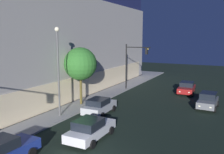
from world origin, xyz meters
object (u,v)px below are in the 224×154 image
Objects in this scene: car_blue at (1,151)px; car_silver at (99,106)px; street_lamp_sidewalk at (58,61)px; car_grey at (208,100)px; car_white at (90,129)px; car_red at (187,88)px; sidewalk_tree at (80,64)px; traffic_light_far_corner at (133,60)px; modern_building at (14,39)px.

car_blue reaches higher than car_silver.
street_lamp_sidewalk is 10.21m from car_blue.
street_lamp_sidewalk is at bearing 128.15° from car_grey.
car_red is at bearing -10.85° from car_white.
traffic_light_far_corner is at bearing -12.45° from sidewalk_tree.
car_grey is at bearing -27.96° from car_blue.
sidewalk_tree is at bearing 62.03° from car_silver.
car_blue is 11.37m from car_silver.
modern_building reaches higher than car_white.
car_red is at bearing -79.62° from traffic_light_far_corner.
car_white is at bearing -120.10° from modern_building.
car_red is at bearing -29.72° from street_lamp_sidewalk.
car_blue is 1.06× the size of car_silver.
street_lamp_sidewalk is 1.96× the size of car_silver.
sidewalk_tree reaches higher than car_red.
car_silver is at bearing 23.90° from car_white.
modern_building is 5.89× the size of sidewalk_tree.
street_lamp_sidewalk reaches higher than car_silver.
street_lamp_sidewalk is 16.47m from car_grey.
car_white is (-12.87, -22.20, -6.51)m from modern_building.
modern_building is 19.50m from street_lamp_sidewalk.
traffic_light_far_corner is at bearing 5.87° from car_silver.
car_red is at bearing -76.65° from modern_building.
car_blue is 0.98× the size of car_white.
car_grey is at bearing -28.57° from car_white.
car_red is at bearing -40.09° from sidewalk_tree.
street_lamp_sidewalk is 7.77m from car_white.
modern_building is at bearing 70.04° from car_silver.
traffic_light_far_corner reaches higher than car_red.
car_silver is (2.63, -2.90, -4.60)m from street_lamp_sidewalk.
modern_building is 21.91m from car_silver.
sidewalk_tree reaches higher than car_silver.
car_white reaches higher than car_silver.
traffic_light_far_corner is at bearing 100.38° from car_red.
street_lamp_sidewalk is 4.54m from sidewalk_tree.
car_grey is at bearing -151.17° from car_red.
car_red is at bearing 28.83° from car_grey.
car_red is at bearing -14.69° from car_blue.
modern_building is 29.92m from car_grey.
car_grey is (5.32, -13.00, -3.87)m from sidewalk_tree.
car_red is (11.44, -9.63, -3.91)m from sidewalk_tree.
car_red is (6.13, -25.84, -6.50)m from modern_building.
sidewalk_tree is (-5.31, -16.21, -2.59)m from modern_building.
modern_building reaches higher than car_red.
traffic_light_far_corner is 12.53m from car_silver.
traffic_light_far_corner reaches higher than car_silver.
car_silver is 14.64m from car_red.
traffic_light_far_corner is at bearing -75.47° from modern_building.
modern_building is 8.11× the size of car_white.
modern_building is 19.26m from traffic_light_far_corner.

